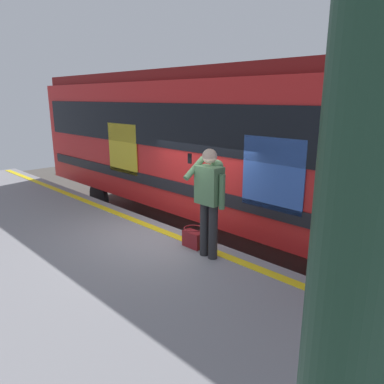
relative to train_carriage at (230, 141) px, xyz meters
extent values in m
plane|color=#4C4742|center=(-0.51, 1.95, -2.42)|extent=(25.49, 25.49, 0.00)
cube|color=gray|center=(-0.51, 4.50, -1.94)|extent=(17.00, 5.08, 0.95)
cube|color=yellow|center=(-0.51, 2.25, -1.46)|extent=(16.66, 0.16, 0.01)
cube|color=slate|center=(-0.51, 0.71, -2.34)|extent=(22.09, 0.08, 0.16)
cube|color=slate|center=(-0.51, -0.72, -2.34)|extent=(22.09, 0.08, 0.16)
cube|color=red|center=(0.00, -0.01, -0.10)|extent=(11.80, 2.89, 2.73)
cube|color=maroon|center=(0.00, -0.01, 1.38)|extent=(11.57, 2.65, 0.24)
cube|color=black|center=(0.00, 1.45, 0.37)|extent=(11.21, 0.03, 0.90)
cube|color=black|center=(0.00, 1.45, -0.85)|extent=(11.21, 0.03, 0.24)
cube|color=#3359B2|center=(-2.07, 1.46, -0.24)|extent=(1.13, 0.02, 1.16)
cube|color=gold|center=(2.07, 1.46, -0.24)|extent=(1.13, 0.02, 1.16)
cylinder|color=black|center=(3.84, 1.15, -1.84)|extent=(0.84, 0.12, 0.84)
cylinder|color=black|center=(3.84, -1.16, -1.84)|extent=(0.84, 0.12, 0.84)
cylinder|color=#262628|center=(-1.72, 2.45, -1.04)|extent=(0.14, 0.14, 0.86)
cylinder|color=#262628|center=(-1.54, 2.45, -1.04)|extent=(0.14, 0.14, 0.86)
cube|color=#4C724C|center=(-1.63, 2.45, -0.32)|extent=(0.40, 0.24, 0.57)
sphere|color=#4C724C|center=(-1.63, 2.29, -0.06)|extent=(0.20, 0.20, 0.20)
sphere|color=beige|center=(-1.63, 2.45, 0.11)|extent=(0.22, 0.22, 0.22)
cylinder|color=#4C724C|center=(-1.88, 2.45, -0.38)|extent=(0.09, 0.09, 0.51)
cylinder|color=#4C724C|center=(-1.40, 2.53, -0.09)|extent=(0.09, 0.42, 0.33)
cube|color=black|center=(-1.40, 2.63, 0.07)|extent=(0.07, 0.02, 0.15)
cube|color=maroon|center=(-1.20, 2.35, -1.34)|extent=(0.35, 0.19, 0.26)
torus|color=maroon|center=(-1.20, 2.35, -1.14)|extent=(0.32, 0.32, 0.02)
cylinder|color=#1E3F2D|center=(-4.70, 5.04, 0.17)|extent=(0.33, 0.33, 3.28)
camera|label=1|loc=(-5.13, 6.29, 0.94)|focal=33.77mm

